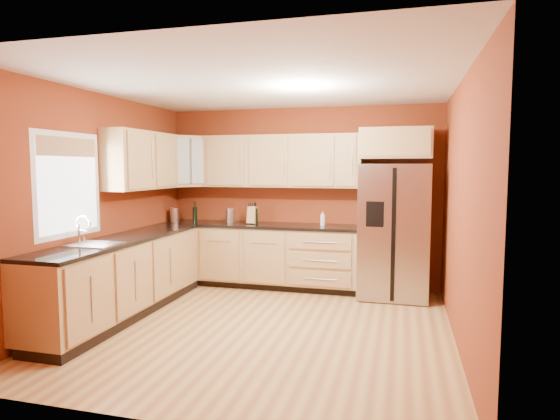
# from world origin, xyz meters

# --- Properties ---
(floor) EXTENTS (4.00, 4.00, 0.00)m
(floor) POSITION_xyz_m (0.00, 0.00, 0.00)
(floor) COLOR #A87141
(floor) RESTS_ON ground
(ceiling) EXTENTS (4.00, 4.00, 0.00)m
(ceiling) POSITION_xyz_m (0.00, 0.00, 2.60)
(ceiling) COLOR silver
(ceiling) RESTS_ON wall_back
(wall_back) EXTENTS (4.00, 0.04, 2.60)m
(wall_back) POSITION_xyz_m (0.00, 2.00, 1.30)
(wall_back) COLOR maroon
(wall_back) RESTS_ON floor
(wall_front) EXTENTS (4.00, 0.04, 2.60)m
(wall_front) POSITION_xyz_m (0.00, -2.00, 1.30)
(wall_front) COLOR maroon
(wall_front) RESTS_ON floor
(wall_left) EXTENTS (0.04, 4.00, 2.60)m
(wall_left) POSITION_xyz_m (-2.00, 0.00, 1.30)
(wall_left) COLOR maroon
(wall_left) RESTS_ON floor
(wall_right) EXTENTS (0.04, 4.00, 2.60)m
(wall_right) POSITION_xyz_m (2.00, 0.00, 1.30)
(wall_right) COLOR maroon
(wall_right) RESTS_ON floor
(base_cabinets_back) EXTENTS (2.90, 0.60, 0.88)m
(base_cabinets_back) POSITION_xyz_m (-0.55, 1.70, 0.44)
(base_cabinets_back) COLOR #AB7F53
(base_cabinets_back) RESTS_ON floor
(base_cabinets_left) EXTENTS (0.60, 2.80, 0.88)m
(base_cabinets_left) POSITION_xyz_m (-1.70, 0.00, 0.44)
(base_cabinets_left) COLOR #AB7F53
(base_cabinets_left) RESTS_ON floor
(countertop_back) EXTENTS (2.90, 0.62, 0.04)m
(countertop_back) POSITION_xyz_m (-0.55, 1.69, 0.90)
(countertop_back) COLOR black
(countertop_back) RESTS_ON base_cabinets_back
(countertop_left) EXTENTS (0.62, 2.80, 0.04)m
(countertop_left) POSITION_xyz_m (-1.69, 0.00, 0.90)
(countertop_left) COLOR black
(countertop_left) RESTS_ON base_cabinets_left
(upper_cabinets_back) EXTENTS (2.30, 0.33, 0.75)m
(upper_cabinets_back) POSITION_xyz_m (-0.25, 1.83, 1.83)
(upper_cabinets_back) COLOR #AB7F53
(upper_cabinets_back) RESTS_ON wall_back
(upper_cabinets_left) EXTENTS (0.33, 1.35, 0.75)m
(upper_cabinets_left) POSITION_xyz_m (-1.83, 0.72, 1.83)
(upper_cabinets_left) COLOR #AB7F53
(upper_cabinets_left) RESTS_ON wall_left
(corner_upper_cabinet) EXTENTS (0.67, 0.67, 0.75)m
(corner_upper_cabinet) POSITION_xyz_m (-1.67, 1.67, 1.83)
(corner_upper_cabinet) COLOR #AB7F53
(corner_upper_cabinet) RESTS_ON wall_back
(over_fridge_cabinet) EXTENTS (0.92, 0.60, 0.40)m
(over_fridge_cabinet) POSITION_xyz_m (1.35, 1.70, 2.05)
(over_fridge_cabinet) COLOR #AB7F53
(over_fridge_cabinet) RESTS_ON wall_back
(refrigerator) EXTENTS (0.90, 0.75, 1.78)m
(refrigerator) POSITION_xyz_m (1.35, 1.62, 0.89)
(refrigerator) COLOR silver
(refrigerator) RESTS_ON floor
(window) EXTENTS (0.03, 0.90, 1.00)m
(window) POSITION_xyz_m (-1.98, -0.50, 1.55)
(window) COLOR white
(window) RESTS_ON wall_left
(sink_faucet) EXTENTS (0.50, 0.42, 0.30)m
(sink_faucet) POSITION_xyz_m (-1.69, -0.50, 1.07)
(sink_faucet) COLOR white
(sink_faucet) RESTS_ON countertop_left
(canister_left) EXTENTS (0.16, 0.16, 0.21)m
(canister_left) POSITION_xyz_m (-1.85, 1.62, 1.03)
(canister_left) COLOR silver
(canister_left) RESTS_ON countertop_back
(canister_right) EXTENTS (0.16, 0.16, 0.22)m
(canister_right) POSITION_xyz_m (-0.99, 1.70, 1.03)
(canister_right) COLOR silver
(canister_right) RESTS_ON countertop_back
(wine_bottle_a) EXTENTS (0.08, 0.08, 0.31)m
(wine_bottle_a) POSITION_xyz_m (-0.60, 1.70, 1.08)
(wine_bottle_a) COLOR black
(wine_bottle_a) RESTS_ON countertop_back
(wine_bottle_b) EXTENTS (0.08, 0.08, 0.31)m
(wine_bottle_b) POSITION_xyz_m (-1.57, 1.72, 1.07)
(wine_bottle_b) COLOR black
(wine_bottle_b) RESTS_ON countertop_back
(knife_block) EXTENTS (0.13, 0.12, 0.25)m
(knife_block) POSITION_xyz_m (-0.65, 1.69, 1.04)
(knife_block) COLOR tan
(knife_block) RESTS_ON countertop_back
(soap_dispenser) EXTENTS (0.07, 0.07, 0.19)m
(soap_dispenser) POSITION_xyz_m (0.37, 1.75, 1.02)
(soap_dispenser) COLOR white
(soap_dispenser) RESTS_ON countertop_back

